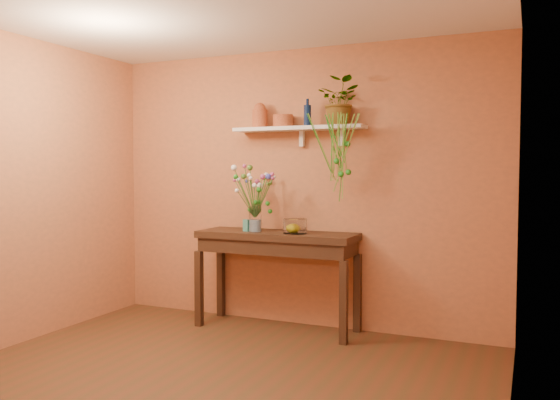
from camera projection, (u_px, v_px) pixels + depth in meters
room at (186, 196)px, 3.77m from camera, size 4.04×4.04×2.70m
sideboard at (277, 246)px, 5.43m from camera, size 1.54×0.49×0.93m
wall_shelf at (300, 129)px, 5.43m from camera, size 1.30×0.24×0.19m
terracotta_jug at (260, 116)px, 5.59m from camera, size 0.15×0.15×0.25m
terracotta_pot at (283, 121)px, 5.51m from camera, size 0.23×0.23×0.12m
blue_bottle at (307, 115)px, 5.37m from camera, size 0.07×0.07×0.26m
spider_plant at (341, 101)px, 5.24m from camera, size 0.43×0.38×0.43m
plant_fronds at (340, 153)px, 5.09m from camera, size 0.43×0.37×0.79m
glass_vase at (255, 221)px, 5.45m from camera, size 0.12×0.12×0.25m
bouquet at (255, 185)px, 5.44m from camera, size 0.46×0.53×0.51m
glass_bowl at (295, 227)px, 5.31m from camera, size 0.22×0.22×0.13m
lemon at (294, 228)px, 5.32m from camera, size 0.09×0.09×0.09m
carton at (246, 225)px, 5.48m from camera, size 0.06×0.05×0.11m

